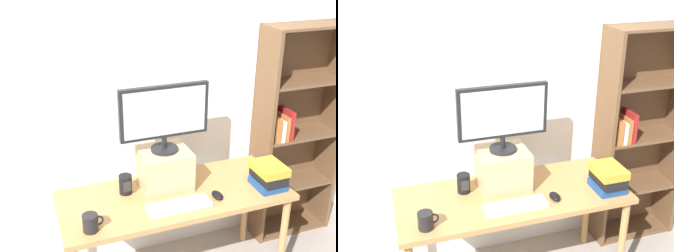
% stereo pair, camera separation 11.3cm
% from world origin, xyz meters
% --- Properties ---
extents(back_wall, '(7.00, 0.08, 2.60)m').
position_xyz_m(back_wall, '(0.00, 0.47, 1.30)').
color(back_wall, silver).
rests_on(back_wall, ground_plane).
extents(desk, '(1.51, 0.61, 0.75)m').
position_xyz_m(desk, '(0.00, 0.00, 0.67)').
color(desk, '#B7844C').
rests_on(desk, ground_plane).
extents(bookshelf_unit, '(0.68, 0.28, 1.73)m').
position_xyz_m(bookshelf_unit, '(1.13, 0.32, 0.88)').
color(bookshelf_unit, brown).
rests_on(bookshelf_unit, ground_plane).
extents(riser_box, '(0.32, 0.29, 0.27)m').
position_xyz_m(riser_box, '(-0.03, 0.11, 0.88)').
color(riser_box, tan).
rests_on(riser_box, desk).
extents(computer_monitor, '(0.58, 0.18, 0.44)m').
position_xyz_m(computer_monitor, '(-0.03, 0.11, 1.27)').
color(computer_monitor, black).
rests_on(computer_monitor, riser_box).
extents(keyboard, '(0.40, 0.13, 0.02)m').
position_xyz_m(keyboard, '(-0.03, -0.16, 0.76)').
color(keyboard, silver).
rests_on(keyboard, desk).
extents(computer_mouse, '(0.06, 0.10, 0.04)m').
position_xyz_m(computer_mouse, '(0.24, -0.14, 0.77)').
color(computer_mouse, black).
rests_on(computer_mouse, desk).
extents(book_stack, '(0.19, 0.24, 0.17)m').
position_xyz_m(book_stack, '(0.62, -0.13, 0.84)').
color(book_stack, navy).
rests_on(book_stack, desk).
extents(coffee_mug, '(0.12, 0.09, 0.10)m').
position_xyz_m(coffee_mug, '(-0.59, -0.20, 0.80)').
color(coffee_mug, black).
rests_on(coffee_mug, desk).
extents(desk_speaker, '(0.09, 0.09, 0.13)m').
position_xyz_m(desk_speaker, '(-0.30, 0.12, 0.81)').
color(desk_speaker, black).
rests_on(desk_speaker, desk).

